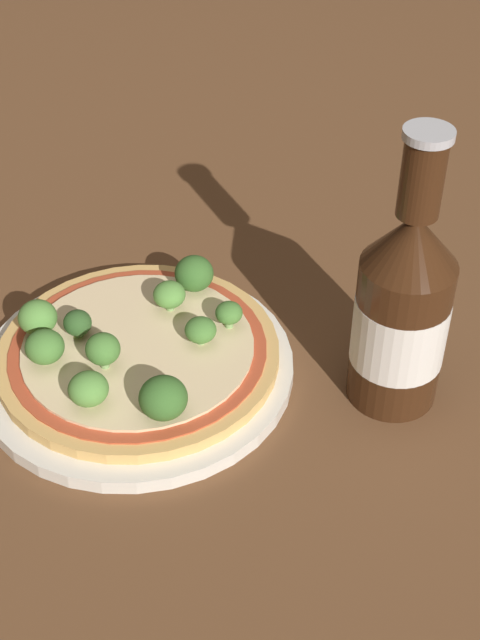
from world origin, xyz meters
name	(u,v)px	position (x,y,z in m)	size (l,w,h in m)	color
ground_plane	(135,377)	(0.00, 0.00, 0.00)	(3.00, 3.00, 0.00)	brown
plate	(138,367)	(0.00, 0.01, 0.01)	(0.25, 0.25, 0.01)	silver
pizza	(141,352)	(0.00, 0.01, 0.02)	(0.23, 0.23, 0.01)	tan
broccoli_floret_0	(78,323)	(-0.05, 0.01, 0.04)	(0.02, 0.02, 0.02)	#7A9E5B
broccoli_floret_1	(169,295)	(0.01, 0.06, 0.04)	(0.03, 0.03, 0.03)	#7A9E5B
broccoli_floret_2	(88,389)	(-0.01, -0.06, 0.04)	(0.03, 0.03, 0.03)	#7A9E5B
broccoli_floret_3	(201,330)	(0.05, 0.03, 0.04)	(0.03, 0.03, 0.02)	#7A9E5B
broccoli_floret_4	(163,398)	(0.05, -0.05, 0.04)	(0.04, 0.04, 0.03)	#7A9E5B
broccoli_floret_5	(229,313)	(0.06, 0.05, 0.04)	(0.02, 0.02, 0.02)	#7A9E5B
broccoli_floret_6	(103,349)	(-0.01, -0.02, 0.04)	(0.03, 0.03, 0.03)	#7A9E5B
broccoli_floret_7	(194,274)	(0.02, 0.09, 0.04)	(0.03, 0.03, 0.03)	#7A9E5B
broccoli_floret_8	(45,347)	(-0.06, -0.03, 0.04)	(0.03, 0.03, 0.03)	#7A9E5B
broccoli_floret_9	(40,314)	(-0.08, 0.00, 0.04)	(0.03, 0.03, 0.03)	#7A9E5B
beer_bottle	(402,309)	(0.20, 0.05, 0.08)	(0.07, 0.07, 0.23)	#381E0F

